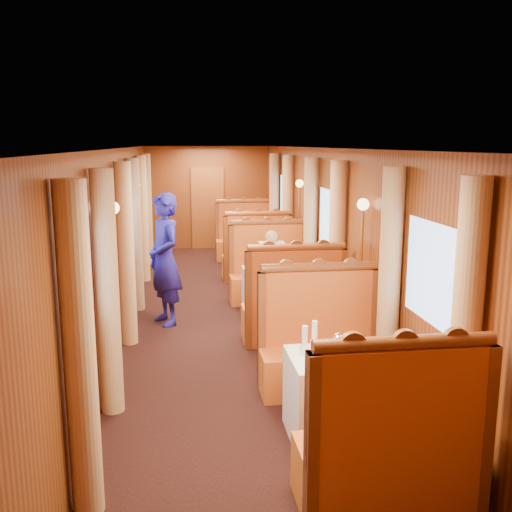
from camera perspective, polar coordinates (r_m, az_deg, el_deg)
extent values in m
cube|color=brown|center=(14.11, -4.85, 4.80)|extent=(0.80, 0.04, 2.00)
cube|color=white|center=(5.24, 9.23, -13.67)|extent=(1.05, 0.72, 0.75)
cube|color=#AF3113|center=(4.52, 12.86, -20.32)|extent=(1.30, 0.55, 0.45)
cube|color=#AF3113|center=(4.05, 14.35, -14.27)|extent=(1.30, 0.12, 0.80)
cylinder|color=brown|center=(3.88, 14.66, -8.38)|extent=(1.23, 0.10, 0.10)
cube|color=#AF3113|center=(6.14, 6.59, -11.30)|extent=(1.30, 0.55, 0.45)
cube|color=#AF3113|center=(6.13, 6.22, -5.13)|extent=(1.30, 0.12, 0.80)
cylinder|color=brown|center=(6.02, 6.31, -1.11)|extent=(1.23, 0.10, 0.10)
cube|color=white|center=(8.46, 2.38, -3.82)|extent=(1.05, 0.72, 0.75)
cube|color=#AF3113|center=(7.60, 3.62, -6.76)|extent=(1.30, 0.55, 0.45)
cube|color=#AF3113|center=(7.23, 4.02, -2.56)|extent=(1.30, 0.12, 0.80)
cylinder|color=brown|center=(7.14, 4.06, 0.87)|extent=(1.23, 0.10, 0.10)
cube|color=#AF3113|center=(9.40, 1.37, -3.22)|extent=(1.30, 0.55, 0.45)
cube|color=#AF3113|center=(9.47, 1.18, 0.77)|extent=(1.30, 0.12, 0.80)
cylinder|color=brown|center=(9.40, 1.19, 3.40)|extent=(1.23, 0.10, 0.10)
cube|color=white|center=(11.83, -0.56, 0.54)|extent=(1.05, 0.72, 0.75)
cube|color=#AF3113|center=(10.94, 0.05, -1.15)|extent=(1.30, 0.55, 0.45)
cube|color=#AF3113|center=(10.61, 0.21, 1.90)|extent=(1.30, 0.12, 0.80)
cylinder|color=brown|center=(10.55, 0.21, 4.26)|extent=(1.23, 0.10, 0.10)
cube|color=#AF3113|center=(12.79, -1.09, 0.66)|extent=(1.30, 0.55, 0.45)
cube|color=#AF3113|center=(12.90, -1.21, 3.56)|extent=(1.30, 0.12, 0.80)
cylinder|color=brown|center=(12.85, -1.22, 5.51)|extent=(1.23, 0.10, 0.10)
cube|color=silver|center=(5.04, 8.16, -9.98)|extent=(0.41, 0.37, 0.01)
cylinder|color=white|center=(5.06, 13.30, -10.06)|extent=(0.23, 0.23, 0.01)
cylinder|color=white|center=(5.06, 4.88, -9.37)|extent=(0.08, 0.08, 0.08)
cylinder|color=white|center=(5.02, 4.90, -7.95)|extent=(0.05, 0.05, 0.18)
cylinder|color=white|center=(5.20, 5.85, -8.83)|extent=(0.08, 0.08, 0.08)
cylinder|color=white|center=(5.15, 5.88, -7.44)|extent=(0.05, 0.05, 0.18)
cylinder|color=silver|center=(8.32, 2.60, -0.92)|extent=(0.06, 0.06, 0.14)
cylinder|color=silver|center=(11.75, -0.61, 2.67)|extent=(0.06, 0.06, 0.14)
cylinder|color=#E0AC72|center=(4.07, -17.24, -9.34)|extent=(0.22, 0.22, 2.35)
cylinder|color=#E0AC72|center=(5.54, -14.64, -3.72)|extent=(0.22, 0.22, 2.35)
cylinder|color=#E0AC72|center=(4.51, 20.22, -7.50)|extent=(0.22, 0.22, 2.35)
cylinder|color=#E0AC72|center=(5.87, 13.18, -2.81)|extent=(0.22, 0.22, 2.35)
cylinder|color=#E0AC72|center=(7.42, -12.89, 0.12)|extent=(0.22, 0.22, 2.35)
cylinder|color=#E0AC72|center=(8.96, -12.03, 2.02)|extent=(0.22, 0.22, 2.35)
cylinder|color=#E0AC72|center=(7.67, 8.08, 0.65)|extent=(0.22, 0.22, 2.35)
cylinder|color=#E0AC72|center=(9.16, 5.46, 2.42)|extent=(0.22, 0.22, 2.35)
cylinder|color=#E0AC72|center=(10.87, -11.29, 3.64)|extent=(0.22, 0.22, 2.35)
cylinder|color=#E0AC72|center=(12.42, -10.86, 4.58)|extent=(0.22, 0.22, 2.35)
cylinder|color=#E0AC72|center=(11.04, 3.18, 3.95)|extent=(0.22, 0.22, 2.35)
cylinder|color=#E0AC72|center=(12.57, 1.85, 4.85)|extent=(0.22, 0.22, 2.35)
cylinder|color=#BF8C3F|center=(6.54, -13.71, -3.66)|extent=(0.04, 0.04, 1.85)
sphere|color=#FFD18C|center=(6.37, -14.11, 4.68)|extent=(0.14, 0.14, 0.14)
cylinder|color=#BF8C3F|center=(6.83, 10.38, -2.90)|extent=(0.04, 0.04, 1.85)
sphere|color=#FFD18C|center=(6.66, 10.66, 5.10)|extent=(0.14, 0.14, 0.14)
cylinder|color=#BF8C3F|center=(9.95, -11.68, 1.48)|extent=(0.04, 0.04, 1.85)
sphere|color=#FFD18C|center=(9.84, -11.90, 6.97)|extent=(0.14, 0.14, 0.14)
cylinder|color=#BF8C3F|center=(10.14, 4.31, 1.86)|extent=(0.04, 0.04, 1.85)
sphere|color=#FFD18C|center=(10.03, 4.39, 7.25)|extent=(0.14, 0.14, 0.14)
imported|color=navy|center=(8.20, -9.12, -0.34)|extent=(0.70, 0.81, 1.89)
cube|color=beige|center=(9.11, 1.55, -0.30)|extent=(0.40, 0.24, 0.55)
sphere|color=tan|center=(9.05, 1.57, 1.94)|extent=(0.20, 0.20, 0.20)
cube|color=beige|center=(9.00, 1.72, -1.95)|extent=(0.36, 0.30, 0.14)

